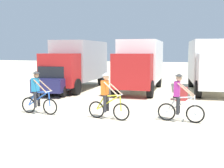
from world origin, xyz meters
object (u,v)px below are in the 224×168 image
box_truck_grey_hauler (78,62)px  supply_crate (181,94)px  box_truck_white_box (211,63)px  box_truck_avon_van (140,63)px  sedan_parked (58,80)px  cyclist_near_camera (179,100)px  cyclist_orange_shirt (38,94)px  cyclist_cowboy_hat (107,98)px

box_truck_grey_hauler → supply_crate: box_truck_grey_hauler is taller
supply_crate → box_truck_white_box: bearing=67.7°
box_truck_grey_hauler → box_truck_avon_van: (4.40, 0.34, 0.00)m
sedan_parked → cyclist_near_camera: (7.73, -4.83, -0.04)m
box_truck_white_box → sedan_parked: box_truck_white_box is taller
box_truck_white_box → supply_crate: 4.39m
box_truck_avon_van → cyclist_orange_shirt: 8.65m
cyclist_cowboy_hat → supply_crate: (2.45, 5.27, -0.50)m
supply_crate → sedan_parked: bearing=179.9°
box_truck_avon_van → box_truck_grey_hauler: bearing=-175.6°
box_truck_avon_van → cyclist_cowboy_hat: bearing=-87.0°
box_truck_avon_van → cyclist_near_camera: (3.13, -7.71, -1.03)m
sedan_parked → box_truck_grey_hauler: bearing=85.4°
box_truck_avon_van → sedan_parked: box_truck_avon_van is taller
box_truck_avon_van → box_truck_white_box: (4.44, 0.92, 0.00)m
box_truck_white_box → supply_crate: bearing=-112.3°
box_truck_avon_van → sedan_parked: bearing=-148.0°
cyclist_orange_shirt → cyclist_near_camera: bearing=4.6°
cyclist_cowboy_hat → cyclist_near_camera: size_ratio=1.00×
box_truck_grey_hauler → supply_crate: (7.29, -2.55, -1.53)m
box_truck_grey_hauler → cyclist_near_camera: size_ratio=3.75×
box_truck_grey_hauler → cyclist_cowboy_hat: (4.84, -7.82, -1.03)m
box_truck_avon_van → supply_crate: (2.88, -2.89, -1.53)m
sedan_parked → supply_crate: bearing=-0.1°
box_truck_grey_hauler → cyclist_near_camera: box_truck_grey_hauler is taller
box_truck_avon_van → cyclist_orange_shirt: size_ratio=3.76×
box_truck_white_box → supply_crate: (-1.56, -3.81, -1.53)m
supply_crate → cyclist_cowboy_hat: bearing=-115.0°
box_truck_grey_hauler → sedan_parked: bearing=-94.6°
cyclist_cowboy_hat → box_truck_grey_hauler: bearing=121.7°
cyclist_orange_shirt → box_truck_white_box: bearing=52.0°
sedan_parked → cyclist_cowboy_hat: (5.04, -5.29, -0.04)m
supply_crate → box_truck_avon_van: bearing=134.9°
supply_crate → box_truck_grey_hauler: bearing=160.7°
box_truck_white_box → cyclist_near_camera: (-1.32, -8.63, -1.03)m
box_truck_white_box → sedan_parked: 9.86m
box_truck_avon_van → cyclist_orange_shirt: (-2.65, -8.17, -1.03)m
cyclist_cowboy_hat → supply_crate: bearing=65.0°
box_truck_grey_hauler → cyclist_near_camera: 10.58m
cyclist_cowboy_hat → cyclist_near_camera: same height
box_truck_avon_van → cyclist_cowboy_hat: size_ratio=3.76×
sedan_parked → cyclist_cowboy_hat: 7.30m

